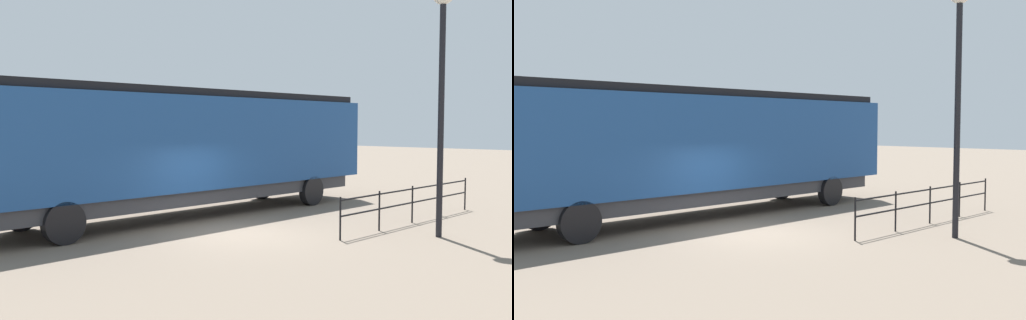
# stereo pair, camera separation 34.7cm
# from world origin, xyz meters

# --- Properties ---
(ground_plane) EXTENTS (120.00, 120.00, 0.00)m
(ground_plane) POSITION_xyz_m (0.00, 0.00, 0.00)
(ground_plane) COLOR #756656
(locomotive) EXTENTS (2.92, 15.48, 4.15)m
(locomotive) POSITION_xyz_m (-3.43, 1.58, 2.32)
(locomotive) COLOR navy
(locomotive) RESTS_ON ground_plane
(lamp_post) EXTENTS (0.59, 0.59, 6.76)m
(lamp_post) POSITION_xyz_m (4.17, 3.56, 5.01)
(lamp_post) COLOR black
(lamp_post) RESTS_ON ground_plane
(platform_fence) EXTENTS (0.05, 7.54, 1.14)m
(platform_fence) POSITION_xyz_m (2.55, 5.07, 0.74)
(platform_fence) COLOR black
(platform_fence) RESTS_ON ground_plane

